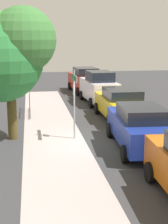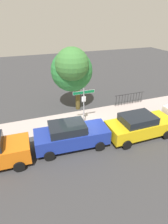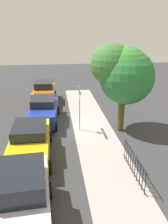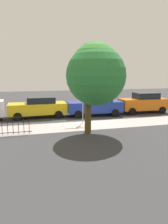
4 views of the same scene
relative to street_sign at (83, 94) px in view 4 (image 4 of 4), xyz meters
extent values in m
plane|color=#38383A|center=(-0.49, -0.40, -2.13)|extent=(60.00, 60.00, 0.00)
cube|color=#B2A3A0|center=(1.51, 0.90, -2.13)|extent=(24.00, 2.60, 0.00)
cylinder|color=#9EA0A5|center=(0.00, 0.00, -0.63)|extent=(0.07, 0.07, 3.01)
cube|color=#0F723D|center=(0.00, 0.00, 0.54)|extent=(1.64, 0.02, 0.22)
cube|color=white|center=(0.00, 0.00, 0.54)|extent=(1.67, 0.02, 0.25)
cube|color=silver|center=(0.00, 0.02, -0.01)|extent=(0.32, 0.02, 0.42)
cylinder|color=#4B3F1C|center=(0.40, 2.66, -0.78)|extent=(0.40, 0.40, 2.69)
sphere|color=#2C7C39|center=(0.02, 3.00, 1.35)|extent=(3.51, 3.51, 3.51)
sphere|color=#437930|center=(-0.21, 2.95, 1.37)|extent=(2.49, 2.49, 2.49)
sphere|color=#388832|center=(0.02, 2.91, 1.77)|extent=(2.96, 2.96, 2.96)
sphere|color=#3D7A38|center=(-0.22, 2.06, 2.11)|extent=(2.66, 2.66, 2.66)
cube|color=orange|center=(-6.49, -2.51, -1.31)|extent=(4.43, 1.96, 0.99)
cube|color=black|center=(-6.75, -2.50, -0.54)|extent=(2.16, 1.66, 0.55)
cylinder|color=black|center=(-4.97, -1.67, -1.81)|extent=(0.65, 0.25, 0.64)
cylinder|color=black|center=(-5.04, -3.46, -1.81)|extent=(0.65, 0.25, 0.64)
cylinder|color=black|center=(-7.94, -1.55, -1.81)|extent=(0.65, 0.25, 0.64)
cylinder|color=black|center=(-8.01, -3.34, -1.81)|extent=(0.65, 0.25, 0.64)
cube|color=navy|center=(-1.69, -2.38, -1.35)|extent=(4.77, 2.11, 0.91)
cube|color=black|center=(-1.97, -2.36, -0.64)|extent=(2.34, 1.74, 0.52)
cylinder|color=black|center=(-0.05, -1.58, -1.81)|extent=(0.65, 0.26, 0.64)
cylinder|color=black|center=(-0.17, -3.39, -1.81)|extent=(0.65, 0.26, 0.64)
cylinder|color=black|center=(-3.21, -1.37, -1.81)|extent=(0.65, 0.26, 0.64)
cylinder|color=black|center=(-3.33, -3.18, -1.81)|extent=(0.65, 0.26, 0.64)
cube|color=gold|center=(3.11, -2.89, -1.37)|extent=(4.70, 1.93, 0.88)
cube|color=black|center=(2.83, -2.89, -0.68)|extent=(2.26, 1.69, 0.50)
cylinder|color=black|center=(4.70, -1.93, -1.81)|extent=(0.64, 0.22, 0.64)
cylinder|color=black|center=(4.71, -3.84, -1.81)|extent=(0.64, 0.22, 0.64)
cylinder|color=black|center=(1.51, -1.95, -1.81)|extent=(0.64, 0.22, 0.64)
cylinder|color=black|center=(1.52, -3.85, -1.81)|extent=(0.64, 0.22, 0.64)
cylinder|color=black|center=(5.31, 1.90, -1.08)|extent=(3.11, 0.04, 0.04)
cylinder|color=black|center=(5.31, 1.90, -2.01)|extent=(3.11, 0.04, 0.04)
cylinder|color=black|center=(3.91, 1.90, -1.61)|extent=(0.03, 0.03, 1.05)
cylinder|color=black|center=(4.22, 1.90, -1.61)|extent=(0.03, 0.03, 1.05)
cylinder|color=black|center=(4.53, 1.90, -1.61)|extent=(0.03, 0.03, 1.05)
cylinder|color=black|center=(4.84, 1.90, -1.61)|extent=(0.03, 0.03, 1.05)
cylinder|color=black|center=(5.15, 1.90, -1.61)|extent=(0.03, 0.03, 1.05)
cylinder|color=black|center=(5.47, 1.90, -1.61)|extent=(0.03, 0.03, 1.05)
camera|label=1|loc=(-14.29, 1.86, 2.21)|focal=54.88mm
camera|label=2|loc=(-4.31, -11.75, 5.60)|focal=29.64mm
camera|label=3|loc=(14.05, -1.50, 4.21)|focal=37.22mm
camera|label=4|loc=(4.03, 14.89, 1.48)|focal=34.02mm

